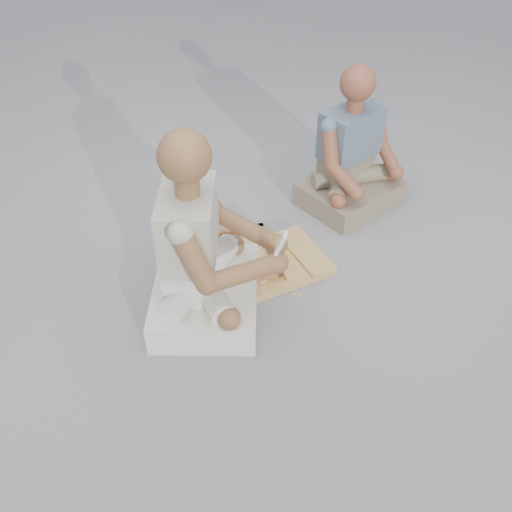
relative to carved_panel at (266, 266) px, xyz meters
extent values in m
plane|color=gray|center=(-0.12, -0.37, -0.02)|extent=(60.00, 60.00, 0.00)
cube|color=olive|center=(0.00, 0.00, 0.00)|extent=(0.72, 0.58, 0.04)
cube|color=brown|center=(-0.20, 0.04, 0.03)|extent=(0.54, 0.45, 0.01)
cube|color=brown|center=(-0.22, 0.22, 0.06)|extent=(0.50, 0.08, 0.05)
cube|color=brown|center=(-0.18, -0.15, 0.06)|extent=(0.50, 0.08, 0.05)
cube|color=brown|center=(0.03, 0.06, 0.06)|extent=(0.07, 0.40, 0.05)
cube|color=brown|center=(-0.43, 0.01, 0.06)|extent=(0.07, 0.40, 0.05)
cube|color=#CCBB78|center=(-0.20, 0.04, 0.04)|extent=(0.47, 0.38, 0.01)
cube|color=silver|center=(-0.20, -0.03, 0.06)|extent=(0.15, 0.06, 0.00)
cylinder|color=tan|center=(-0.10, -0.07, 0.06)|extent=(0.07, 0.04, 0.02)
cube|color=silver|center=(-0.20, -0.03, 0.06)|extent=(0.15, 0.07, 0.00)
cylinder|color=tan|center=(-0.10, -0.07, 0.06)|extent=(0.07, 0.05, 0.02)
cube|color=silver|center=(-0.15, 0.03, 0.06)|extent=(0.14, 0.09, 0.00)
cylinder|color=tan|center=(-0.06, 0.09, 0.06)|extent=(0.07, 0.05, 0.02)
cube|color=silver|center=(-0.21, 0.08, 0.06)|extent=(0.14, 0.07, 0.00)
cylinder|color=tan|center=(-0.11, 0.03, 0.06)|extent=(0.07, 0.05, 0.02)
cube|color=silver|center=(-0.30, 0.11, 0.05)|extent=(0.04, 0.15, 0.00)
cylinder|color=tan|center=(-0.28, 0.00, 0.05)|extent=(0.04, 0.07, 0.02)
cube|color=silver|center=(-0.11, -0.02, 0.05)|extent=(0.13, 0.11, 0.00)
cylinder|color=tan|center=(-0.02, -0.09, 0.05)|extent=(0.07, 0.06, 0.02)
cube|color=silver|center=(-0.17, 0.03, 0.06)|extent=(0.15, 0.04, 0.00)
cylinder|color=tan|center=(-0.07, 0.01, 0.06)|extent=(0.07, 0.03, 0.02)
cube|color=silver|center=(-0.15, 0.03, 0.06)|extent=(0.14, 0.09, 0.00)
cylinder|color=tan|center=(-0.05, 0.09, 0.06)|extent=(0.07, 0.05, 0.02)
cube|color=silver|center=(-0.11, 0.02, 0.05)|extent=(0.13, 0.10, 0.00)
cylinder|color=tan|center=(-0.02, 0.09, 0.05)|extent=(0.07, 0.06, 0.02)
cube|color=#CCBB78|center=(0.10, 0.16, -0.02)|extent=(0.02, 0.02, 0.00)
cube|color=#CCBB78|center=(-0.07, 0.42, -0.02)|extent=(0.02, 0.02, 0.00)
cube|color=#CCBB78|center=(-0.13, 0.16, -0.02)|extent=(0.02, 0.02, 0.00)
cube|color=#CCBB78|center=(0.11, -0.21, -0.02)|extent=(0.02, 0.02, 0.00)
cube|color=#CCBB78|center=(-0.36, 0.07, -0.02)|extent=(0.02, 0.02, 0.00)
cube|color=#CCBB78|center=(-0.02, -0.09, -0.02)|extent=(0.02, 0.02, 0.00)
cube|color=#CCBB78|center=(-0.47, -0.22, -0.02)|extent=(0.02, 0.02, 0.00)
cube|color=#CCBB78|center=(-0.18, 0.36, -0.02)|extent=(0.02, 0.02, 0.00)
cube|color=#CCBB78|center=(-0.38, -0.01, -0.02)|extent=(0.02, 0.02, 0.00)
cube|color=#CCBB78|center=(-0.25, 0.07, -0.02)|extent=(0.02, 0.02, 0.00)
cube|color=#CCBB78|center=(-0.09, 0.08, -0.02)|extent=(0.02, 0.02, 0.00)
cube|color=#CCBB78|center=(-0.43, -0.09, -0.02)|extent=(0.02, 0.02, 0.00)
cube|color=#CCBB78|center=(0.13, -0.23, -0.02)|extent=(0.02, 0.02, 0.00)
cube|color=#CCBB78|center=(-0.16, 0.05, -0.02)|extent=(0.02, 0.02, 0.00)
cube|color=#CCBB78|center=(0.13, -0.07, -0.02)|extent=(0.02, 0.02, 0.00)
cube|color=silver|center=(-0.33, -0.23, 0.06)|extent=(0.58, 0.68, 0.16)
cube|color=silver|center=(-0.39, -0.22, 0.23)|extent=(0.26, 0.37, 0.19)
cube|color=#BAB9A5|center=(-0.38, -0.23, 0.48)|extent=(0.29, 0.41, 0.31)
sphere|color=brown|center=(-0.37, -0.23, 0.81)|extent=(0.22, 0.22, 0.22)
sphere|color=brown|center=(0.01, -0.23, 0.32)|extent=(0.10, 0.10, 0.10)
sphere|color=brown|center=(-0.01, -0.35, 0.32)|extent=(0.10, 0.10, 0.10)
cube|color=#7D715A|center=(0.60, 0.52, 0.05)|extent=(0.68, 0.64, 0.14)
cube|color=#7D715A|center=(0.57, 0.57, 0.20)|extent=(0.35, 0.31, 0.17)
cube|color=slate|center=(0.58, 0.56, 0.42)|extent=(0.39, 0.34, 0.28)
sphere|color=brown|center=(0.58, 0.55, 0.72)|extent=(0.19, 0.19, 0.19)
sphere|color=brown|center=(0.84, 0.44, 0.21)|extent=(0.09, 0.09, 0.09)
sphere|color=brown|center=(0.55, 0.28, 0.21)|extent=(0.09, 0.09, 0.09)
cube|color=white|center=(0.00, -0.35, 0.43)|extent=(0.06, 0.06, 0.11)
cube|color=black|center=(0.00, -0.35, 0.44)|extent=(0.03, 0.04, 0.04)
camera|label=1|loc=(-0.41, -2.20, 1.95)|focal=40.00mm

